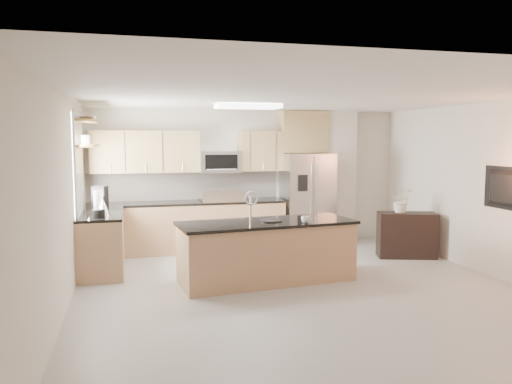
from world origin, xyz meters
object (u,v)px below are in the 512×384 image
object	(u,v)px
range	(221,224)
television	(506,189)
credenza	(407,235)
coffee_maker	(100,198)
kettle	(103,207)
blender	(98,206)
cup	(305,219)
refrigerator	(307,200)
flower_vase	(401,195)
platter	(271,220)
island	(267,251)
microwave	(220,162)
bowl	(87,118)

from	to	relation	value
range	television	world-z (taller)	television
credenza	coffee_maker	distance (m)	5.20
kettle	credenza	bearing A→B (deg)	-1.03
blender	credenza	bearing A→B (deg)	1.88
kettle	cup	bearing A→B (deg)	-22.97
blender	coffee_maker	bearing A→B (deg)	91.34
refrigerator	flower_vase	distance (m)	1.82
kettle	coffee_maker	size ratio (longest dim) A/B	0.72
refrigerator	kettle	size ratio (longest dim) A/B	6.45
television	platter	bearing A→B (deg)	74.04
island	platter	size ratio (longest dim) A/B	8.18
refrigerator	kettle	bearing A→B (deg)	-161.09
microwave	cup	size ratio (longest dim) A/B	6.14
kettle	television	distance (m)	5.83
microwave	platter	size ratio (longest dim) A/B	2.38
platter	television	distance (m)	3.35
range	bowl	xyz separation A→B (m)	(-2.25, -0.69, 1.91)
island	coffee_maker	xyz separation A→B (m)	(-2.36, 1.51, 0.66)
kettle	coffee_maker	world-z (taller)	coffee_maker
island	blender	bearing A→B (deg)	158.47
refrigerator	credenza	size ratio (longest dim) A/B	1.82
cup	flower_vase	size ratio (longest dim) A/B	0.20
kettle	bowl	distance (m)	1.49
microwave	television	size ratio (longest dim) A/B	0.71
blender	television	xyz separation A→B (m)	(5.59, -1.55, 0.26)
cup	flower_vase	xyz separation A→B (m)	(2.17, 1.14, 0.17)
credenza	flower_vase	xyz separation A→B (m)	(-0.10, 0.05, 0.70)
refrigerator	platter	bearing A→B (deg)	-121.68
cup	flower_vase	distance (m)	2.46
microwave	refrigerator	size ratio (longest dim) A/B	0.43
refrigerator	cup	distance (m)	2.60
island	kettle	distance (m)	2.53
coffee_maker	television	bearing A→B (deg)	-23.24
microwave	flower_vase	world-z (taller)	microwave
range	television	xyz separation A→B (m)	(3.51, -3.12, 0.88)
range	credenza	bearing A→B (deg)	-24.89
coffee_maker	television	size ratio (longest dim) A/B	0.35
credenza	television	world-z (taller)	television
blender	microwave	bearing A→B (deg)	39.16
television	cup	bearing A→B (deg)	77.02
island	blender	world-z (taller)	blender
flower_vase	television	xyz separation A→B (m)	(0.59, -1.77, 0.25)
television	coffee_maker	bearing A→B (deg)	66.76
credenza	kettle	bearing A→B (deg)	-163.94
range	credenza	distance (m)	3.32
microwave	platter	xyz separation A→B (m)	(0.32, -2.33, -0.75)
coffee_maker	bowl	xyz separation A→B (m)	(-0.16, 0.02, 1.28)
cup	coffee_maker	distance (m)	3.36
platter	kettle	distance (m)	2.52
microwave	kettle	xyz separation A→B (m)	(-2.02, -1.43, -0.59)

